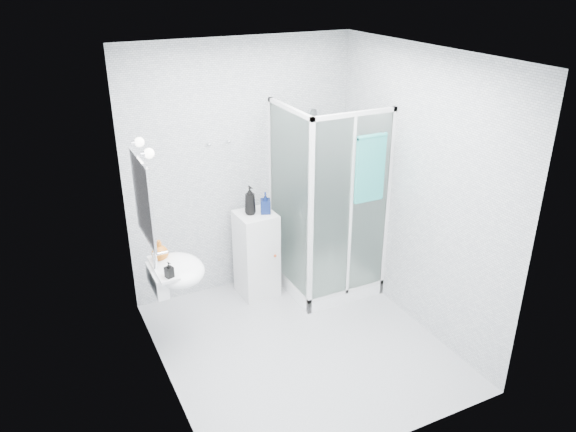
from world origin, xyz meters
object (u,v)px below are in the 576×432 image
shower_enclosure (323,252)px  shampoo_bottle_a (250,200)px  wall_basin (175,271)px  storage_cabinet (257,254)px  hand_towel (370,167)px  shampoo_bottle_b (265,203)px  soap_dispenser_black (169,270)px  soap_dispenser_orange (160,250)px

shower_enclosure → shampoo_bottle_a: size_ratio=6.77×
wall_basin → storage_cabinet: 1.20m
hand_towel → shampoo_bottle_a: hand_towel is taller
wall_basin → shampoo_bottle_a: shampoo_bottle_a is taller
shower_enclosure → storage_cabinet: 0.70m
hand_towel → shampoo_bottle_b: size_ratio=3.03×
hand_towel → shampoo_bottle_b: hand_towel is taller
shower_enclosure → soap_dispenser_black: shower_enclosure is taller
wall_basin → soap_dispenser_orange: size_ratio=2.99×
shower_enclosure → shampoo_bottle_a: 0.97m
wall_basin → storage_cabinet: size_ratio=0.61×
storage_cabinet → hand_towel: hand_towel is taller
shower_enclosure → shampoo_bottle_b: size_ratio=9.18×
shower_enclosure → wall_basin: (-1.66, -0.32, 0.35)m
shampoo_bottle_a → soap_dispenser_orange: shampoo_bottle_a is taller
shower_enclosure → wall_basin: 1.72m
shampoo_bottle_b → shower_enclosure: bearing=-21.3°
shampoo_bottle_a → soap_dispenser_black: bearing=-143.5°
shower_enclosure → wall_basin: bearing=-169.2°
hand_towel → soap_dispenser_black: size_ratio=4.83×
shower_enclosure → shampoo_bottle_b: 0.83m
wall_basin → hand_towel: bearing=-2.6°
hand_towel → soap_dispenser_orange: bearing=173.7°
hand_towel → shampoo_bottle_b: bearing=142.4°
shampoo_bottle_a → shampoo_bottle_b: bearing=-18.3°
wall_basin → soap_dispenser_black: 0.25m
soap_dispenser_orange → hand_towel: bearing=-6.3°
storage_cabinet → soap_dispenser_orange: size_ratio=4.89×
hand_towel → soap_dispenser_black: 2.06m
wall_basin → hand_towel: (1.90, -0.09, 0.68)m
soap_dispenser_black → hand_towel: bearing=3.0°
hand_towel → soap_dispenser_orange: 2.06m
shower_enclosure → shampoo_bottle_b: bearing=158.7°
shower_enclosure → shampoo_bottle_a: (-0.70, 0.27, 0.62)m
shower_enclosure → hand_towel: (0.24, -0.40, 1.03)m
wall_basin → shampoo_bottle_a: bearing=31.4°
soap_dispenser_black → soap_dispenser_orange: bearing=88.4°
wall_basin → shampoo_bottle_a: 1.15m
wall_basin → shampoo_bottle_b: (1.10, 0.53, 0.23)m
shampoo_bottle_b → soap_dispenser_black: shampoo_bottle_b is taller
storage_cabinet → shampoo_bottle_b: 0.58m
wall_basin → shampoo_bottle_b: shampoo_bottle_b is taller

